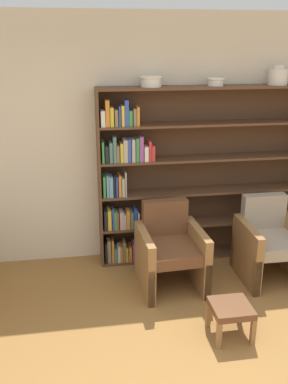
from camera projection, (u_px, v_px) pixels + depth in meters
wall_back at (154, 141)px, 4.84m from camera, size 12.00×0.06×2.75m
bookshelf at (186, 177)px, 4.86m from camera, size 2.47×0.30×1.99m
bowl_olive at (151, 81)px, 4.43m from camera, size 0.24×0.24×0.11m
bowl_brass at (216, 81)px, 4.54m from camera, size 0.18×0.18×0.08m
vase_tall at (278, 76)px, 4.63m from camera, size 0.20×0.20×0.21m
armchair_leather at (170, 250)px, 4.41m from camera, size 0.68×0.71×0.87m
armchair_cushioned at (270, 243)px, 4.58m from camera, size 0.64×0.68×0.87m
footstool at (231, 311)px, 3.68m from camera, size 0.34×0.34×0.30m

